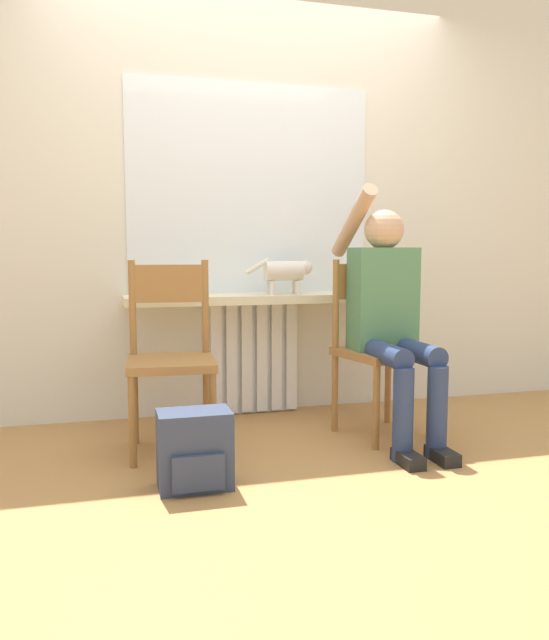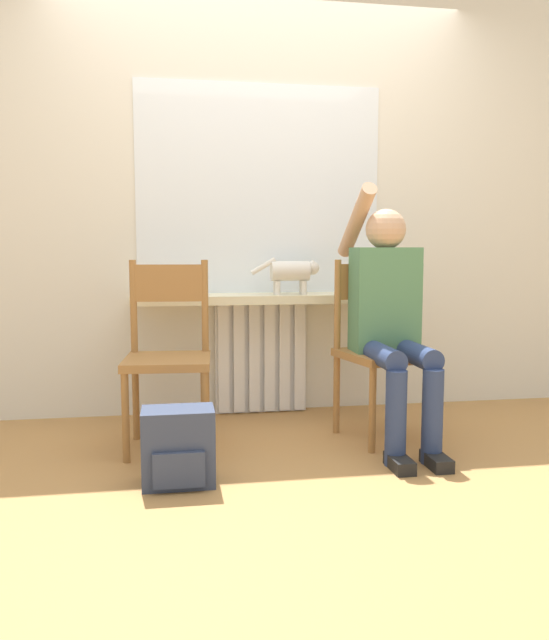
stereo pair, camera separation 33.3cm
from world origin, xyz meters
name	(u,v)px [view 1 (the left image)]	position (x,y,z in m)	size (l,w,h in m)	color
ground_plane	(312,476)	(0.00, 0.00, 0.00)	(12.00, 12.00, 0.00)	#B27F47
wall_with_window	(249,194)	(0.00, 1.23, 1.35)	(7.00, 0.06, 2.70)	silver
radiator	(253,357)	(0.00, 1.15, 0.35)	(0.57, 0.08, 0.69)	white
windowsill	(257,298)	(0.00, 1.04, 0.72)	(1.55, 0.32, 0.05)	beige
window_glass	(251,189)	(0.00, 1.20, 1.37)	(1.49, 0.01, 1.26)	white
chair_left	(171,354)	(-0.56, 0.54, 0.49)	(0.45, 0.45, 0.96)	#9E6B38
chair_right	(378,345)	(0.56, 0.54, 0.49)	(0.51, 0.51, 0.96)	#9E6B38
person	(390,311)	(0.57, 0.42, 0.69)	(0.36, 0.99, 1.35)	navy
cat	(286,272)	(0.17, 0.99, 0.88)	(0.41, 0.12, 0.22)	silver
backpack	(195,450)	(-0.53, 0.00, 0.16)	(0.31, 0.22, 0.33)	#333D56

